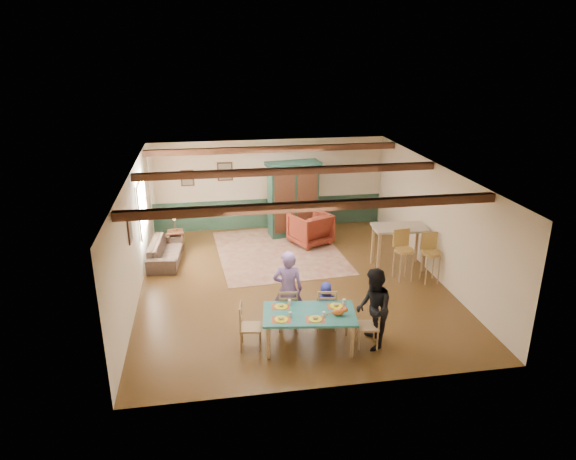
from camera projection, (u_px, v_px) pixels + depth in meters
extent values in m
plane|color=#462C13|center=(291.00, 282.00, 12.20)|extent=(8.00, 8.00, 0.00)
cube|color=beige|center=(269.00, 184.00, 15.44)|extent=(7.00, 0.02, 2.70)
cube|color=beige|center=(134.00, 238.00, 11.20)|extent=(0.02, 8.00, 2.70)
cube|color=beige|center=(435.00, 221.00, 12.27)|extent=(0.02, 8.00, 2.70)
cube|color=white|center=(292.00, 171.00, 11.27)|extent=(7.00, 8.00, 0.02)
cube|color=#1D3628|center=(269.00, 213.00, 15.73)|extent=(6.95, 0.03, 0.90)
cube|color=#331A0E|center=(314.00, 206.00, 9.17)|extent=(6.95, 0.16, 0.16)
cube|color=#331A0E|center=(289.00, 171.00, 11.67)|extent=(6.95, 0.16, 0.16)
cube|color=#331A0E|center=(273.00, 149.00, 14.08)|extent=(6.95, 0.16, 0.16)
imported|color=#8160A5|center=(288.00, 290.00, 10.04)|extent=(0.64, 0.47, 1.62)
imported|color=black|center=(373.00, 309.00, 9.38)|extent=(0.69, 0.83, 1.55)
imported|color=#282EA3|center=(326.00, 305.00, 10.17)|extent=(0.50, 0.36, 0.94)
cube|color=tan|center=(279.00, 252.00, 13.96)|extent=(3.47, 4.04, 0.01)
cube|color=#122E24|center=(293.00, 199.00, 14.88)|extent=(1.62, 0.82, 2.19)
imported|color=#4E150F|center=(310.00, 228.00, 14.39)|extent=(1.31, 1.32, 0.92)
imported|color=#3A2C24|center=(166.00, 251.00, 13.31)|extent=(0.89, 1.94, 0.55)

